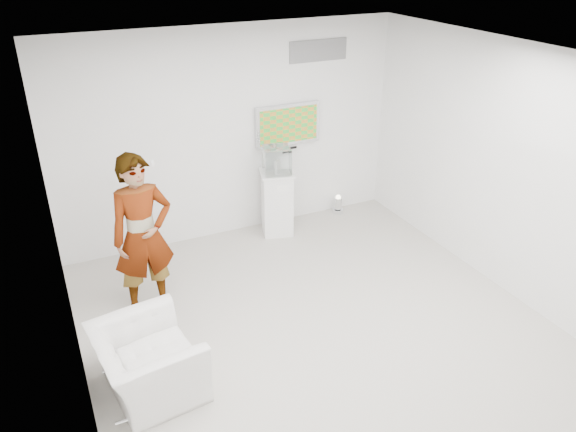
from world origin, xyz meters
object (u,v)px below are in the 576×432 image
at_px(floor_uplight, 338,204).
at_px(pedestal, 277,203).
at_px(person, 143,236).
at_px(armchair, 148,362).
at_px(tv, 288,124).

bearing_deg(floor_uplight, pedestal, -171.31).
bearing_deg(person, pedestal, 21.63).
height_order(pedestal, floor_uplight, pedestal).
height_order(armchair, floor_uplight, armchair).
distance_m(armchair, floor_uplight, 4.48).
height_order(tv, pedestal, tv).
relative_size(tv, person, 0.51).
xyz_separation_m(tv, armchair, (-2.79, -2.74, -1.21)).
distance_m(person, floor_uplight, 3.63).
bearing_deg(armchair, tv, -52.47).
relative_size(tv, pedestal, 1.03).
distance_m(armchair, pedestal, 3.49).
height_order(armchair, pedestal, pedestal).
xyz_separation_m(person, floor_uplight, (3.30, 1.27, -0.83)).
bearing_deg(floor_uplight, armchair, -144.09).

